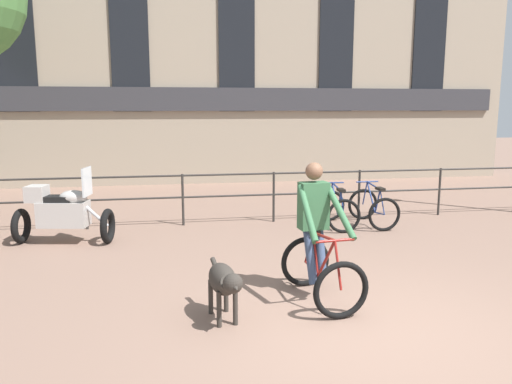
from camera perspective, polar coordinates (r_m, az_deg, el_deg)
ground_plane at (r=5.77m, az=13.23°, el=-14.96°), size 60.00×60.00×0.00m
canal_railing at (r=10.36m, az=2.04°, el=0.43°), size 15.05×0.05×1.05m
building_facade at (r=16.02m, az=-2.38°, el=15.99°), size 18.00×0.72×8.29m
cyclist_with_bike at (r=6.28m, az=7.10°, el=-5.31°), size 0.80×1.23×1.70m
dog at (r=5.63m, az=-3.67°, el=-10.14°), size 0.37×1.04×0.68m
parked_motorcycle at (r=9.37m, az=-21.23°, el=-2.15°), size 1.73×0.90×1.35m
parked_bicycle_near_lamp at (r=10.10m, az=9.17°, el=-1.95°), size 0.72×1.14×0.86m
parked_bicycle_mid_left at (r=10.39m, az=13.25°, el=-1.77°), size 0.68×1.12×0.86m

